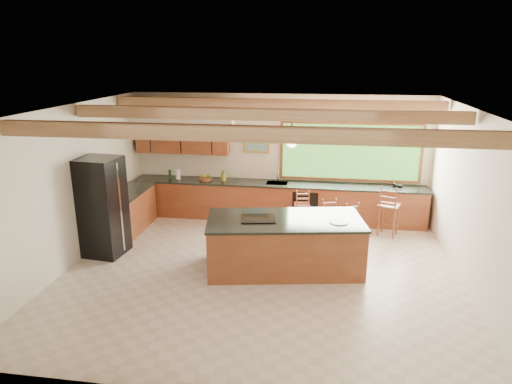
# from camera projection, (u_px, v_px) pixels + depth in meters

# --- Properties ---
(ground) EXTENTS (7.20, 7.20, 0.00)m
(ground) POSITION_uv_depth(u_px,v_px,m) (260.00, 272.00, 8.47)
(ground) COLOR beige
(ground) RESTS_ON ground
(room_shell) EXTENTS (7.27, 6.54, 3.02)m
(room_shell) POSITION_uv_depth(u_px,v_px,m) (256.00, 148.00, 8.47)
(room_shell) COLOR beige
(room_shell) RESTS_ON ground
(counter_run) EXTENTS (7.12, 3.10, 1.22)m
(counter_run) POSITION_uv_depth(u_px,v_px,m) (241.00, 204.00, 10.83)
(counter_run) COLOR brown
(counter_run) RESTS_ON ground
(island) EXTENTS (3.03, 1.81, 1.01)m
(island) POSITION_uv_depth(u_px,v_px,m) (284.00, 244.00, 8.50)
(island) COLOR brown
(island) RESTS_ON ground
(refrigerator) EXTENTS (0.85, 0.83, 1.98)m
(refrigerator) POSITION_uv_depth(u_px,v_px,m) (102.00, 207.00, 9.02)
(refrigerator) COLOR black
(refrigerator) RESTS_ON ground
(bar_stool_a) EXTENTS (0.48, 0.48, 1.03)m
(bar_stool_a) POSITION_uv_depth(u_px,v_px,m) (326.00, 217.00, 9.58)
(bar_stool_a) COLOR brown
(bar_stool_a) RESTS_ON ground
(bar_stool_b) EXTENTS (0.40, 0.40, 0.97)m
(bar_stool_b) POSITION_uv_depth(u_px,v_px,m) (302.00, 206.00, 10.40)
(bar_stool_b) COLOR brown
(bar_stool_b) RESTS_ON ground
(bar_stool_c) EXTENTS (0.46, 0.46, 0.96)m
(bar_stool_c) POSITION_uv_depth(u_px,v_px,m) (348.00, 220.00, 9.53)
(bar_stool_c) COLOR brown
(bar_stool_c) RESTS_ON ground
(bar_stool_d) EXTENTS (0.54, 0.54, 1.17)m
(bar_stool_d) POSITION_uv_depth(u_px,v_px,m) (390.00, 207.00, 9.95)
(bar_stool_d) COLOR brown
(bar_stool_d) RESTS_ON ground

